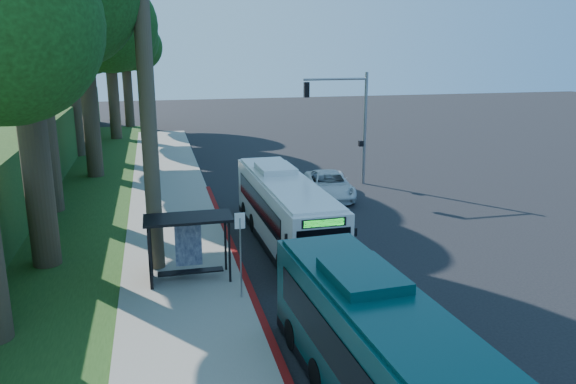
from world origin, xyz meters
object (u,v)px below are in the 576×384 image
object	(u,v)px
bus_shelter	(182,236)
white_bus	(285,209)
teal_bus	(392,368)
pickup	(329,185)

from	to	relation	value
bus_shelter	white_bus	distance (m)	5.67
teal_bus	bus_shelter	bearing A→B (deg)	109.73
white_bus	teal_bus	bearing A→B (deg)	-93.81
white_bus	pickup	size ratio (longest dim) A/B	2.04
teal_bus	pickup	size ratio (longest dim) A/B	2.10
bus_shelter	white_bus	bearing A→B (deg)	34.85
white_bus	pickup	bearing A→B (deg)	57.10
pickup	bus_shelter	bearing A→B (deg)	-123.63
bus_shelter	white_bus	size ratio (longest dim) A/B	0.30
bus_shelter	white_bus	world-z (taller)	white_bus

